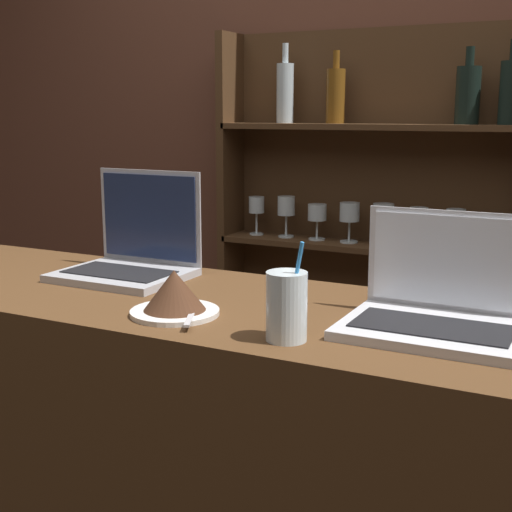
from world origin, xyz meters
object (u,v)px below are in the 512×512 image
Objects in this scene: laptop_near at (133,253)px; cake_plate at (175,295)px; laptop_far at (439,307)px; water_glass at (287,306)px.

laptop_near reaches higher than cake_plate.
laptop_far is (0.77, -0.11, -0.01)m from laptop_near.
water_glass is (-0.22, -0.18, 0.02)m from laptop_far.
laptop_near is 1.64× the size of cake_plate.
water_glass is at bearing -27.98° from laptop_near.
laptop_far is at bearing 39.47° from water_glass.
cake_plate is 1.02× the size of water_glass.
laptop_near reaches higher than laptop_far.
laptop_near reaches higher than water_glass.
cake_plate is (0.28, -0.25, -0.01)m from laptop_near.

